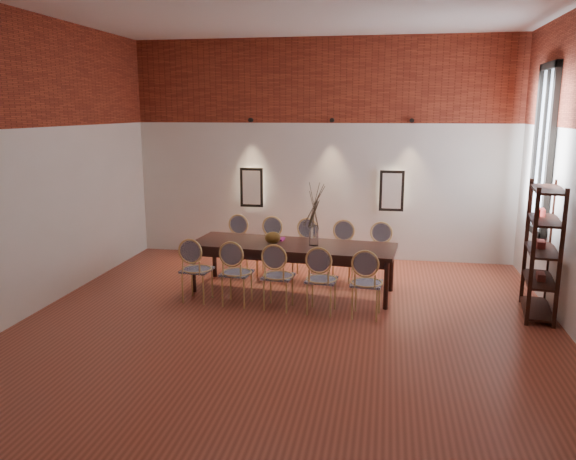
% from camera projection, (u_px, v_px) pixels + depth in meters
% --- Properties ---
extents(floor, '(7.00, 7.00, 0.02)m').
position_uv_depth(floor, '(288.00, 324.00, 7.32)').
color(floor, '#9A4630').
rests_on(floor, ground).
extents(wall_back, '(7.00, 0.10, 4.00)m').
position_uv_depth(wall_back, '(321.00, 150.00, 10.32)').
color(wall_back, silver).
rests_on(wall_back, ground).
extents(wall_front, '(7.00, 0.10, 4.00)m').
position_uv_depth(wall_front, '(189.00, 231.00, 3.48)').
color(wall_front, silver).
rests_on(wall_front, ground).
extents(wall_left, '(0.10, 7.00, 4.00)m').
position_uv_depth(wall_left, '(27.00, 166.00, 7.51)').
color(wall_left, silver).
rests_on(wall_left, ground).
extents(brick_band_back, '(7.00, 0.02, 1.50)m').
position_uv_depth(brick_band_back, '(322.00, 80.00, 9.99)').
color(brick_band_back, maroon).
rests_on(brick_band_back, ground).
extents(brick_band_front, '(7.00, 0.02, 1.50)m').
position_uv_depth(brick_band_front, '(185.00, 20.00, 3.29)').
color(brick_band_front, maroon).
rests_on(brick_band_front, ground).
extents(brick_band_left, '(0.02, 7.00, 1.50)m').
position_uv_depth(brick_band_left, '(23.00, 69.00, 7.23)').
color(brick_band_left, maroon).
rests_on(brick_band_left, ground).
extents(niche_left, '(0.36, 0.06, 0.66)m').
position_uv_depth(niche_left, '(252.00, 187.00, 10.59)').
color(niche_left, '#FFEAC6').
rests_on(niche_left, wall_back).
extents(niche_right, '(0.36, 0.06, 0.66)m').
position_uv_depth(niche_right, '(392.00, 191.00, 10.15)').
color(niche_right, '#FFEAC6').
rests_on(niche_right, wall_back).
extents(spot_fixture_left, '(0.08, 0.10, 0.08)m').
position_uv_depth(spot_fixture_left, '(251.00, 120.00, 10.30)').
color(spot_fixture_left, black).
rests_on(spot_fixture_left, wall_back).
extents(spot_fixture_mid, '(0.08, 0.10, 0.08)m').
position_uv_depth(spot_fixture_mid, '(332.00, 120.00, 10.04)').
color(spot_fixture_mid, black).
rests_on(spot_fixture_mid, wall_back).
extents(spot_fixture_right, '(0.08, 0.10, 0.08)m').
position_uv_depth(spot_fixture_right, '(412.00, 121.00, 9.81)').
color(spot_fixture_right, black).
rests_on(spot_fixture_right, wall_back).
extents(window_glass, '(0.02, 0.78, 2.38)m').
position_uv_depth(window_glass, '(544.00, 151.00, 8.21)').
color(window_glass, silver).
rests_on(window_glass, wall_right).
extents(window_frame, '(0.08, 0.90, 2.50)m').
position_uv_depth(window_frame, '(543.00, 151.00, 8.21)').
color(window_frame, black).
rests_on(window_frame, wall_right).
extents(window_mullion, '(0.06, 0.06, 2.40)m').
position_uv_depth(window_mullion, '(543.00, 151.00, 8.21)').
color(window_mullion, black).
rests_on(window_mullion, wall_right).
extents(dining_table, '(3.15, 1.27, 0.75)m').
position_uv_depth(dining_table, '(293.00, 268.00, 8.55)').
color(dining_table, '#331712').
rests_on(dining_table, floor).
extents(chair_near_a, '(0.48, 0.48, 0.94)m').
position_uv_depth(chair_near_a, '(197.00, 269.00, 8.12)').
color(chair_near_a, '#DAB66E').
rests_on(chair_near_a, floor).
extents(chair_near_b, '(0.48, 0.48, 0.94)m').
position_uv_depth(chair_near_b, '(237.00, 273.00, 7.96)').
color(chair_near_b, '#DAB66E').
rests_on(chair_near_b, floor).
extents(chair_near_c, '(0.48, 0.48, 0.94)m').
position_uv_depth(chair_near_c, '(278.00, 276.00, 7.80)').
color(chair_near_c, '#DAB66E').
rests_on(chair_near_c, floor).
extents(chair_near_d, '(0.48, 0.48, 0.94)m').
position_uv_depth(chair_near_d, '(321.00, 279.00, 7.64)').
color(chair_near_d, '#DAB66E').
rests_on(chair_near_d, floor).
extents(chair_near_e, '(0.48, 0.48, 0.94)m').
position_uv_depth(chair_near_e, '(367.00, 283.00, 7.48)').
color(chair_near_e, '#DAB66E').
rests_on(chair_near_e, floor).
extents(chair_far_a, '(0.48, 0.48, 0.94)m').
position_uv_depth(chair_far_a, '(235.00, 245.00, 9.58)').
color(chair_far_a, '#DAB66E').
rests_on(chair_far_a, floor).
extents(chair_far_b, '(0.48, 0.48, 0.94)m').
position_uv_depth(chair_far_b, '(269.00, 247.00, 9.42)').
color(chair_far_b, '#DAB66E').
rests_on(chair_far_b, floor).
extents(chair_far_c, '(0.48, 0.48, 0.94)m').
position_uv_depth(chair_far_c, '(305.00, 250.00, 9.26)').
color(chair_far_c, '#DAB66E').
rests_on(chair_far_c, floor).
extents(chair_far_d, '(0.48, 0.48, 0.94)m').
position_uv_depth(chair_far_d, '(341.00, 252.00, 9.10)').
color(chair_far_d, '#DAB66E').
rests_on(chair_far_d, floor).
extents(chair_far_e, '(0.48, 0.48, 0.94)m').
position_uv_depth(chair_far_e, '(379.00, 255.00, 8.94)').
color(chair_far_e, '#DAB66E').
rests_on(chair_far_e, floor).
extents(vase, '(0.14, 0.14, 0.30)m').
position_uv_depth(vase, '(314.00, 235.00, 8.36)').
color(vase, silver).
rests_on(vase, dining_table).
extents(dried_branches, '(0.50, 0.50, 0.70)m').
position_uv_depth(dried_branches, '(314.00, 206.00, 8.26)').
color(dried_branches, '#4A422F').
rests_on(dried_branches, vase).
extents(bowl, '(0.24, 0.24, 0.18)m').
position_uv_depth(bowl, '(273.00, 238.00, 8.48)').
color(bowl, brown).
rests_on(bowl, dining_table).
extents(book, '(0.28, 0.20, 0.03)m').
position_uv_depth(book, '(276.00, 239.00, 8.74)').
color(book, '#85166C').
rests_on(book, dining_table).
extents(shelving_rack, '(0.52, 1.04, 1.80)m').
position_uv_depth(shelving_rack, '(542.00, 250.00, 7.47)').
color(shelving_rack, black).
rests_on(shelving_rack, floor).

